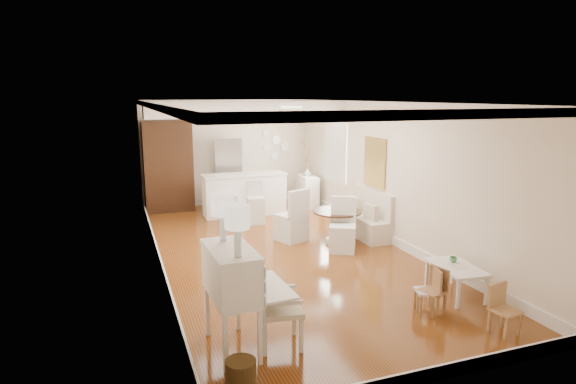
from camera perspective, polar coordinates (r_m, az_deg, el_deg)
room at (r=9.05m, az=-1.20°, el=5.44°), size 9.00×9.04×2.82m
secretary_bureau at (r=5.70m, az=-6.71°, el=-12.52°), size 1.00×1.02×1.24m
gustavian_armchair at (r=5.81m, az=-0.96°, el=-13.55°), size 0.62×0.62×0.95m
wicker_basket at (r=5.21m, az=-5.62°, el=-20.75°), size 0.35×0.35×0.31m
kids_table at (r=7.65m, az=19.23°, el=-9.90°), size 0.63×0.96×0.46m
kids_chair_a at (r=6.95m, az=16.74°, el=-11.13°), size 0.37×0.37×0.64m
kids_chair_b at (r=6.95m, az=16.16°, el=-11.14°), size 0.37×0.37×0.63m
kids_chair_c at (r=6.69m, az=24.36°, el=-12.60°), size 0.35×0.35×0.63m
banquette at (r=10.25m, az=8.91°, el=-2.45°), size 0.52×1.60×0.98m
dining_table at (r=9.73m, az=5.85°, el=-4.11°), size 1.28×1.28×0.66m
slip_chair_near at (r=9.17m, az=6.50°, el=-3.92°), size 0.67×0.68×1.02m
slip_chair_far at (r=9.77m, az=0.37°, el=-2.70°), size 0.67×0.69×1.08m
breakfast_counter at (r=11.93m, az=-5.18°, el=-0.28°), size 2.05×0.65×1.03m
bar_stool_left at (r=11.52m, az=-7.14°, el=-0.92°), size 0.39×0.39×0.96m
bar_stool_right at (r=11.11m, az=-3.88°, el=-1.26°), size 0.44×0.44×0.98m
pantry_cabinet at (r=12.57m, az=-14.02°, el=2.97°), size 1.20×0.60×2.30m
fridge at (r=12.91m, az=-5.54°, el=2.35°), size 0.75×0.65×1.80m
sideboard at (r=12.81m, az=2.32°, el=0.11°), size 0.45×0.89×0.83m
pencil_cup at (r=7.70m, az=18.99°, el=-7.59°), size 0.13×0.13×0.08m
branch_vase at (r=12.71m, az=2.29°, el=2.34°), size 0.18×0.18×0.18m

